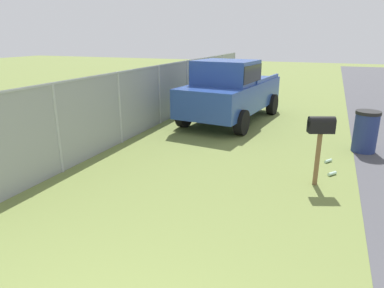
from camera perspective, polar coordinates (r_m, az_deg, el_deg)
mailbox at (r=7.02m, az=20.48°, el=2.07°), size 0.36×0.52×1.39m
pickup_truck at (r=11.90m, az=6.33°, el=8.95°), size 5.07×2.68×2.09m
trash_bin at (r=9.75m, az=26.74°, el=1.86°), size 0.60×0.60×1.06m
fence_section at (r=12.63m, az=-2.96°, el=9.23°), size 16.58×0.07×1.94m
litter_bottle_midfield_a at (r=8.71m, az=21.57°, el=-2.60°), size 0.22×0.18×0.07m
litter_bottle_by_mailbox at (r=7.95m, az=22.13°, el=-4.54°), size 0.22×0.19×0.07m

